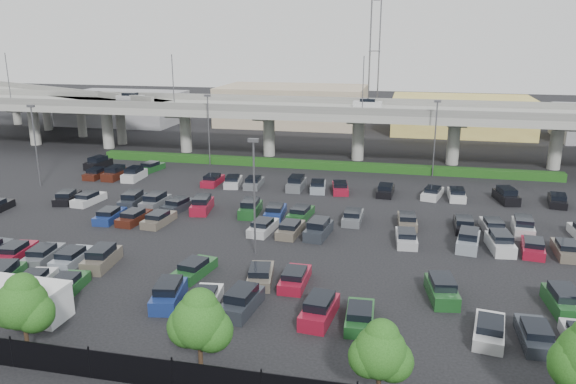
{
  "coord_description": "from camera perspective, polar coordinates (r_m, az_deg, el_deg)",
  "views": [
    {
      "loc": [
        12.9,
        -52.58,
        18.82
      ],
      "look_at": [
        0.05,
        5.14,
        2.0
      ],
      "focal_mm": 35.0,
      "sensor_mm": 36.0,
      "label": 1
    }
  ],
  "objects": [
    {
      "name": "tree_row",
      "position": [
        32.58,
        -11.32,
        -12.46
      ],
      "size": [
        65.07,
        3.66,
        5.94
      ],
      "color": "#332316",
      "rests_on": "ground"
    },
    {
      "name": "ground",
      "position": [
        57.31,
        -1.17,
        -3.29
      ],
      "size": [
        280.0,
        280.0,
        0.0
      ],
      "primitive_type": "plane",
      "color": "black"
    },
    {
      "name": "distant_buildings",
      "position": [
        115.38,
        12.31,
        8.01
      ],
      "size": [
        138.0,
        24.0,
        9.0
      ],
      "color": "gray",
      "rests_on": "ground"
    },
    {
      "name": "comm_tower",
      "position": [
        126.93,
        8.8,
        14.25
      ],
      "size": [
        2.4,
        2.4,
        30.0
      ],
      "color": "#535359",
      "rests_on": "ground"
    },
    {
      "name": "fence",
      "position": [
        33.06,
        -13.39,
        -17.42
      ],
      "size": [
        70.0,
        0.1,
        2.0
      ],
      "color": "black",
      "rests_on": "ground"
    },
    {
      "name": "hedge",
      "position": [
        80.74,
        3.03,
        2.78
      ],
      "size": [
        66.0,
        1.6,
        1.1
      ],
      "primitive_type": "cube",
      "color": "#154213",
      "rests_on": "ground"
    },
    {
      "name": "overpass",
      "position": [
        86.43,
        3.74,
        7.96
      ],
      "size": [
        150.0,
        13.0,
        15.8
      ],
      "color": "gray",
      "rests_on": "ground"
    },
    {
      "name": "parked_cars",
      "position": [
        53.91,
        -3.13,
        -3.88
      ],
      "size": [
        62.92,
        41.68,
        1.67
      ],
      "color": "silver",
      "rests_on": "ground"
    },
    {
      "name": "light_poles",
      "position": [
        58.54,
        -4.67,
        3.42
      ],
      "size": [
        66.9,
        48.38,
        10.3
      ],
      "color": "#535359",
      "rests_on": "ground"
    },
    {
      "name": "on_ramp",
      "position": [
        116.24,
        -21.81,
        8.85
      ],
      "size": [
        50.93,
        30.13,
        8.8
      ],
      "color": "gray",
      "rests_on": "ground"
    },
    {
      "name": "shuttle_bus",
      "position": [
        43.31,
        -26.18,
        -9.63
      ],
      "size": [
        7.85,
        2.87,
        2.5
      ],
      "color": "silver",
      "rests_on": "ground"
    }
  ]
}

